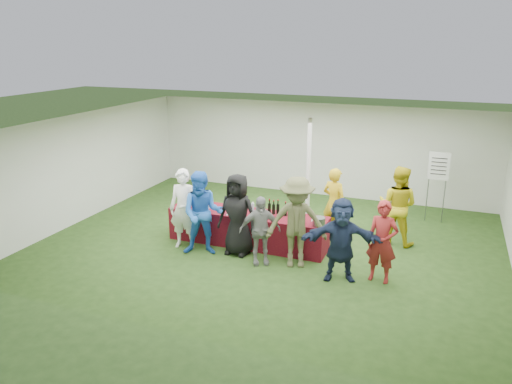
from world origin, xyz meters
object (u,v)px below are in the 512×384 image
at_px(customer_1, 203,213).
at_px(customer_3, 260,230).
at_px(customer_2, 237,214).
at_px(customer_5, 341,240).
at_px(customer_6, 382,242).
at_px(customer_0, 184,209).
at_px(staff_pourer, 334,203).
at_px(serving_table, 248,228).
at_px(wine_list_sign, 438,171).
at_px(staff_back, 398,205).
at_px(customer_4, 297,222).
at_px(dump_bucket, 319,222).

relative_size(customer_1, customer_3, 1.26).
bearing_deg(customer_2, customer_1, -154.43).
height_order(customer_5, customer_6, customer_5).
bearing_deg(customer_0, customer_2, -1.21).
relative_size(customer_2, customer_5, 1.08).
height_order(staff_pourer, customer_1, customer_1).
bearing_deg(customer_3, serving_table, 97.14).
bearing_deg(staff_pourer, customer_5, 127.05).
xyz_separation_m(wine_list_sign, customer_0, (-5.07, -3.72, -0.42)).
bearing_deg(staff_back, customer_4, 59.44).
distance_m(staff_pourer, customer_2, 2.40).
bearing_deg(customer_5, customer_1, 161.48).
relative_size(wine_list_sign, customer_4, 0.95).
distance_m(staff_pourer, staff_back, 1.41).
bearing_deg(dump_bucket, staff_pourer, 89.51).
distance_m(staff_pourer, customer_6, 2.31).
xyz_separation_m(staff_back, customer_2, (-3.10, -1.82, -0.01)).
bearing_deg(customer_0, dump_bucket, 1.83).
distance_m(dump_bucket, customer_4, 0.59).
distance_m(wine_list_sign, customer_3, 5.10).
distance_m(customer_2, customer_5, 2.35).
height_order(staff_pourer, customer_5, staff_pourer).
xyz_separation_m(serving_table, wine_list_sign, (3.84, 3.05, 0.94)).
distance_m(dump_bucket, wine_list_sign, 3.95).
bearing_deg(customer_3, customer_1, 150.16).
relative_size(dump_bucket, customer_3, 0.18).
bearing_deg(wine_list_sign, customer_2, -136.95).
bearing_deg(customer_4, staff_back, 29.75).
xyz_separation_m(staff_pourer, staff_back, (1.40, 0.13, 0.07)).
bearing_deg(staff_back, dump_bucket, 57.55).
xyz_separation_m(wine_list_sign, customer_5, (-1.54, -4.00, -0.50)).
bearing_deg(customer_4, customer_2, 154.94).
bearing_deg(customer_1, customer_3, -20.09).
bearing_deg(serving_table, wine_list_sign, 38.43).
relative_size(serving_table, customer_6, 2.25).
distance_m(customer_5, customer_6, 0.77).
bearing_deg(wine_list_sign, customer_1, -139.44).
height_order(wine_list_sign, staff_back, wine_list_sign).
height_order(serving_table, customer_0, customer_0).
relative_size(serving_table, customer_1, 1.97).
relative_size(dump_bucket, staff_back, 0.15).
height_order(dump_bucket, customer_1, customer_1).
bearing_deg(staff_pourer, customer_6, 146.39).
bearing_deg(wine_list_sign, customer_6, -102.03).
bearing_deg(customer_6, dump_bucket, 165.11).
height_order(wine_list_sign, staff_pourer, wine_list_sign).
xyz_separation_m(customer_1, customer_5, (2.99, -0.12, -0.10)).
xyz_separation_m(dump_bucket, customer_5, (0.62, -0.73, -0.02)).
height_order(customer_1, customer_4, customer_4).
height_order(serving_table, customer_6, customer_6).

